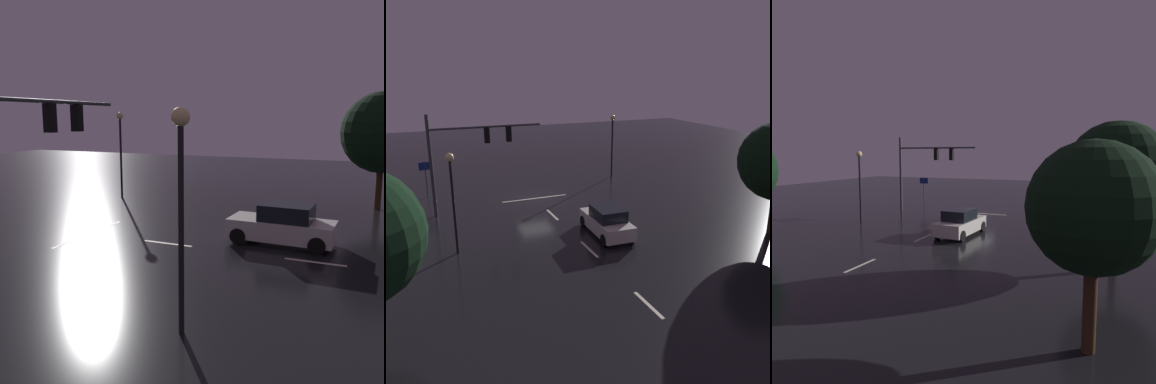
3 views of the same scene
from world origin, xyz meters
TOP-DOWN VIEW (x-y plane):
  - ground_plane at (0.00, 0.00)m, footprint 80.00×80.00m
  - traffic_signal_assembly at (4.86, 1.23)m, footprint 7.47×0.47m
  - lane_dash_far at (0.00, 4.00)m, footprint 0.16×2.20m
  - lane_dash_mid at (0.00, 10.00)m, footprint 0.16×2.20m
  - lane_dash_near at (0.00, 16.00)m, footprint 0.16×2.20m
  - stop_bar at (0.00, 0.04)m, footprint 5.00×0.16m
  - car_approaching at (-1.86, 8.41)m, footprint 2.07×4.43m
  - street_lamp_left_kerb at (-8.33, -3.52)m, footprint 0.44×0.44m
  - street_lamp_right_kerb at (6.65, 7.70)m, footprint 0.44×0.44m
  - route_sign at (7.43, -3.45)m, footprint 0.90×0.22m

SIDE VIEW (x-z plane):
  - ground_plane at x=0.00m, z-range 0.00..0.00m
  - lane_dash_far at x=0.00m, z-range 0.00..0.01m
  - lane_dash_mid at x=0.00m, z-range 0.00..0.01m
  - lane_dash_near at x=0.00m, z-range 0.00..0.01m
  - stop_bar at x=0.00m, z-range 0.00..0.01m
  - car_approaching at x=-1.86m, z-range -0.05..1.65m
  - route_sign at x=7.43m, z-range 0.61..3.40m
  - street_lamp_right_kerb at x=6.65m, z-range 1.05..6.48m
  - street_lamp_left_kerb at x=-8.33m, z-range 1.06..6.61m
  - traffic_signal_assembly at x=4.86m, z-range 1.14..7.85m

